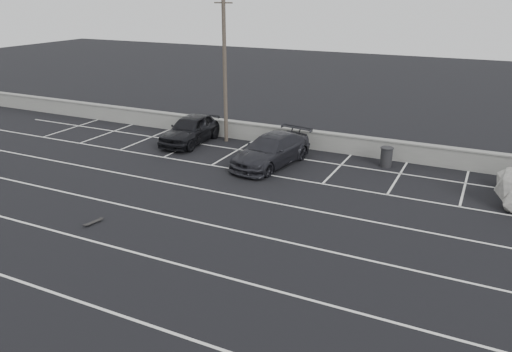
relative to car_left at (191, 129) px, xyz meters
The scene contains 8 objects.
ground 13.07m from the car_left, 66.89° to the right, with size 120.00×120.00×0.00m, color black.
seawall 5.50m from the car_left, 21.33° to the left, with size 50.00×0.45×1.06m.
stall_lines 9.15m from the car_left, 56.44° to the right, with size 36.00×20.05×0.01m.
car_left is the anchor object (origin of this frame).
car_right 6.03m from the car_left, 14.65° to the right, with size 2.16×5.32×1.54m, color black.
utility_pole 3.99m from the car_left, 35.68° to the left, with size 1.12×0.22×8.38m.
trash_bin 11.26m from the car_left, ahead, with size 0.72×0.72×1.01m.
skateboard 11.20m from the car_left, 77.00° to the right, with size 0.31×0.71×0.08m.
Camera 1 is at (10.65, -11.80, 8.49)m, focal length 35.00 mm.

